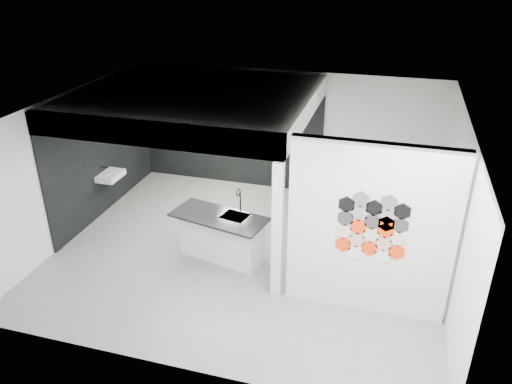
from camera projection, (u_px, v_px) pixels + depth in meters
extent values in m
cube|color=slate|center=(247.00, 253.00, 9.41)|extent=(7.00, 6.00, 0.01)
cube|color=silver|center=(370.00, 231.00, 7.38)|extent=(2.45, 0.15, 2.80)
cube|color=black|center=(230.00, 136.00, 11.78)|extent=(4.40, 0.04, 2.35)
cube|color=black|center=(104.00, 157.00, 10.61)|extent=(0.04, 4.00, 2.35)
cube|color=silver|center=(195.00, 101.00, 9.47)|extent=(4.40, 4.00, 0.40)
cube|color=silver|center=(277.00, 231.00, 7.83)|extent=(0.16, 0.16, 2.35)
cube|color=silver|center=(149.00, 134.00, 7.81)|extent=(4.40, 0.16, 0.40)
cube|color=silver|center=(111.00, 176.00, 10.53)|extent=(0.40, 0.60, 0.12)
cube|color=black|center=(233.00, 133.00, 11.61)|extent=(3.00, 0.15, 0.04)
cube|color=silver|center=(222.00, 237.00, 9.10)|extent=(1.59, 0.86, 0.87)
cube|color=black|center=(219.00, 217.00, 8.84)|extent=(1.83, 1.10, 0.04)
cube|color=black|center=(235.00, 216.00, 8.83)|extent=(0.52, 0.47, 0.02)
cylinder|color=black|center=(240.00, 201.00, 8.90)|extent=(0.03, 0.03, 0.40)
torus|color=black|center=(238.00, 193.00, 8.76)|extent=(0.05, 0.14, 0.14)
cylinder|color=black|center=(190.00, 125.00, 11.83)|extent=(0.20, 0.20, 0.16)
ellipsoid|color=black|center=(281.00, 134.00, 11.29)|extent=(0.16, 0.16, 0.13)
cylinder|color=gray|center=(289.00, 136.00, 11.25)|extent=(0.15, 0.15, 0.09)
cylinder|color=gray|center=(289.00, 135.00, 11.24)|extent=(0.13, 0.13, 0.14)
cylinder|color=black|center=(211.00, 127.00, 11.69)|extent=(0.08, 0.08, 0.16)
cylinder|color=black|center=(195.00, 126.00, 11.81)|extent=(0.11, 0.11, 0.11)
cylinder|color=#F2360C|center=(343.00, 244.00, 7.50)|extent=(0.26, 0.02, 0.26)
cylinder|color=beige|center=(344.00, 231.00, 7.40)|extent=(0.26, 0.02, 0.26)
cylinder|color=#2D2D2D|center=(345.00, 218.00, 7.30)|extent=(0.26, 0.02, 0.26)
cylinder|color=black|center=(347.00, 205.00, 7.21)|extent=(0.26, 0.02, 0.26)
cylinder|color=white|center=(355.00, 253.00, 7.50)|extent=(0.26, 0.02, 0.26)
cylinder|color=tan|center=(357.00, 240.00, 7.41)|extent=(0.26, 0.02, 0.26)
cylinder|color=#F2360C|center=(358.00, 227.00, 7.31)|extent=(0.26, 0.02, 0.26)
cylinder|color=silver|center=(360.00, 213.00, 7.21)|extent=(0.26, 0.02, 0.26)
cylinder|color=black|center=(361.00, 199.00, 7.11)|extent=(0.26, 0.02, 0.26)
cylinder|color=#F2360C|center=(369.00, 248.00, 7.41)|extent=(0.26, 0.02, 0.26)
cylinder|color=beige|center=(371.00, 235.00, 7.31)|extent=(0.26, 0.02, 0.26)
cylinder|color=#2D2D2D|center=(373.00, 222.00, 7.21)|extent=(0.26, 0.02, 0.26)
cylinder|color=black|center=(374.00, 208.00, 7.11)|extent=(0.26, 0.02, 0.26)
cylinder|color=white|center=(382.00, 256.00, 7.41)|extent=(0.26, 0.02, 0.26)
cylinder|color=tan|center=(384.00, 244.00, 7.31)|extent=(0.26, 0.02, 0.26)
cylinder|color=#F2360C|center=(385.00, 230.00, 7.21)|extent=(0.26, 0.02, 0.26)
cylinder|color=silver|center=(387.00, 217.00, 7.11)|extent=(0.26, 0.02, 0.26)
cylinder|color=black|center=(389.00, 203.00, 7.01)|extent=(0.26, 0.02, 0.26)
cylinder|color=#F2360C|center=(396.00, 252.00, 7.31)|extent=(0.26, 0.02, 0.26)
cylinder|color=beige|center=(398.00, 239.00, 7.21)|extent=(0.26, 0.02, 0.26)
cylinder|color=#2D2D2D|center=(400.00, 225.00, 7.11)|extent=(0.26, 0.02, 0.26)
cylinder|color=black|center=(402.00, 212.00, 7.01)|extent=(0.26, 0.02, 0.26)
cylinder|color=#F2360C|center=(386.00, 224.00, 7.16)|extent=(0.26, 0.02, 0.26)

